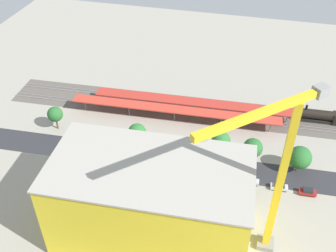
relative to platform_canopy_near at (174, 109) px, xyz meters
The scene contains 25 objects.
ground_plane 16.06m from the platform_canopy_near, 119.60° to the left, with size 204.15×204.15×0.00m, color #9E998C.
rail_bed 11.48m from the platform_canopy_near, 135.77° to the right, with size 127.59×14.32×0.01m, color #5B544C.
street_asphalt 20.41m from the platform_canopy_near, 112.53° to the left, with size 127.59×9.00×0.01m, color #2D2D33.
track_rails 11.42m from the platform_canopy_near, 135.77° to the right, with size 127.45×13.98×0.12m.
platform_canopy_near is the anchor object (origin of this frame).
platform_canopy_far 7.96m from the platform_canopy_near, 129.33° to the right, with size 64.68×7.60×3.94m.
locomotive 46.23m from the platform_canopy_near, 166.72° to the right, with size 14.37×3.68×5.37m.
parked_car_0 45.46m from the platform_canopy_near, 150.92° to the left, with size 4.37×2.07×1.75m.
parked_car_1 39.52m from the platform_canopy_near, 146.13° to the left, with size 4.45×2.11×1.69m.
parked_car_2 33.65m from the platform_canopy_near, 139.80° to the left, with size 4.12×1.86×1.74m.
parked_car_3 29.35m from the platform_canopy_near, 130.88° to the left, with size 4.14×2.18×1.80m.
parked_car_4 24.33m from the platform_canopy_near, 117.17° to the left, with size 4.32×1.91×1.75m.
parked_car_5 22.15m from the platform_canopy_near, 100.52° to the left, with size 4.80×2.13×1.71m.
construction_building 42.73m from the platform_canopy_near, 96.40° to the left, with size 41.39×21.53×19.46m, color yellow.
construction_roof_slab 45.10m from the platform_canopy_near, 96.40° to the left, with size 41.99×22.13×0.40m, color #ADA89E.
tower_crane 53.95m from the platform_canopy_near, 124.88° to the left, with size 20.32×19.44×40.13m.
box_truck_0 24.72m from the platform_canopy_near, 86.10° to the left, with size 9.28×3.47×3.13m.
box_truck_1 26.50m from the platform_canopy_near, 103.12° to the left, with size 9.40×3.49×3.68m.
box_truck_2 26.62m from the platform_canopy_near, 71.65° to the left, with size 9.00×3.32×3.56m.
street_tree_0 28.64m from the platform_canopy_near, 150.06° to the left, with size 5.31×5.31×8.40m.
street_tree_1 20.81m from the platform_canopy_near, 140.89° to the left, with size 5.24×5.24×8.14m.
street_tree_2 16.11m from the platform_canopy_near, 62.24° to the left, with size 5.24×5.24×7.34m.
street_tree_3 35.86m from the platform_canopy_near, 20.52° to the left, with size 4.65×4.65×7.63m.
street_tree_4 39.64m from the platform_canopy_near, 159.42° to the left, with size 6.19×6.19×7.82m.
traffic_light 22.78m from the platform_canopy_near, 93.24° to the left, with size 0.50×0.36×7.17m.
Camera 1 is at (-14.74, 84.14, 75.35)m, focal length 42.74 mm.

